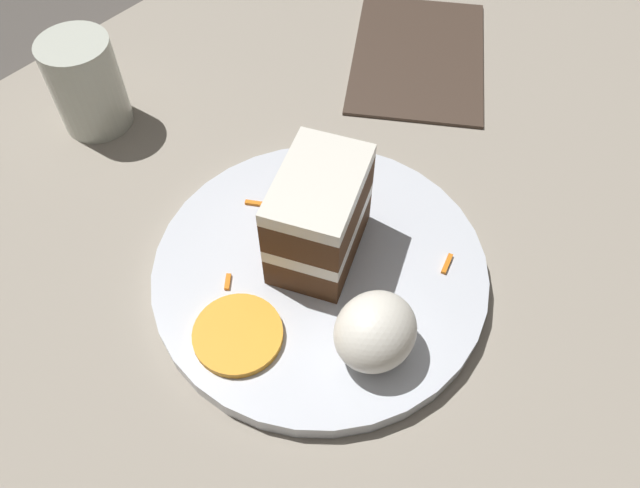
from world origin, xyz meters
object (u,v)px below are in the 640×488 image
(menu_card, at_px, (418,56))
(plate, at_px, (320,272))
(drinking_glass, at_px, (89,89))
(cake_slice, at_px, (319,216))
(cream_dollop, at_px, (375,331))
(orange_garnish, at_px, (238,334))

(menu_card, bearing_deg, plate, 77.97)
(menu_card, bearing_deg, drinking_glass, 25.45)
(cake_slice, xyz_separation_m, cream_dollop, (0.04, 0.09, -0.02))
(plate, height_order, cream_dollop, cream_dollop)
(cake_slice, relative_size, orange_garnish, 1.59)
(cream_dollop, xyz_separation_m, menu_card, (-0.33, -0.19, -0.04))
(orange_garnish, relative_size, menu_card, 0.33)
(cream_dollop, relative_size, orange_garnish, 0.93)
(drinking_glass, bearing_deg, cake_slice, 93.29)
(orange_garnish, xyz_separation_m, drinking_glass, (-0.09, -0.29, 0.02))
(plate, relative_size, cream_dollop, 4.31)
(orange_garnish, bearing_deg, plate, 177.06)
(drinking_glass, height_order, menu_card, drinking_glass)
(cream_dollop, bearing_deg, menu_card, -149.83)
(plate, height_order, drinking_glass, drinking_glass)
(plate, height_order, cake_slice, cake_slice)
(orange_garnish, height_order, drinking_glass, drinking_glass)
(orange_garnish, bearing_deg, cream_dollop, 125.55)
(cream_dollop, height_order, drinking_glass, drinking_glass)
(orange_garnish, relative_size, drinking_glass, 0.73)
(cream_dollop, relative_size, drinking_glass, 0.68)
(cake_slice, bearing_deg, drinking_glass, 160.96)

